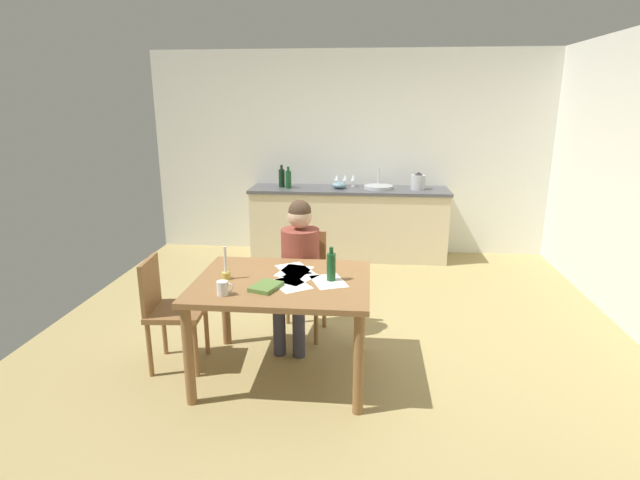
# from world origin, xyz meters

# --- Properties ---
(ground_plane) EXTENTS (5.20, 5.20, 0.04)m
(ground_plane) POSITION_xyz_m (0.00, 0.00, -0.02)
(ground_plane) COLOR tan
(wall_back) EXTENTS (5.20, 0.12, 2.60)m
(wall_back) POSITION_xyz_m (0.00, 2.60, 1.30)
(wall_back) COLOR silver
(wall_back) RESTS_ON ground
(kitchen_counter) EXTENTS (2.50, 0.64, 0.90)m
(kitchen_counter) POSITION_xyz_m (0.00, 2.24, 0.45)
(kitchen_counter) COLOR beige
(kitchen_counter) RESTS_ON ground
(dining_table) EXTENTS (1.24, 1.00, 0.74)m
(dining_table) POSITION_xyz_m (-0.35, -0.75, 0.64)
(dining_table) COLOR olive
(dining_table) RESTS_ON ground
(chair_at_table) EXTENTS (0.44, 0.44, 0.89)m
(chair_at_table) POSITION_xyz_m (-0.30, -0.01, 0.50)
(chair_at_table) COLOR olive
(chair_at_table) RESTS_ON ground
(person_seated) EXTENTS (0.37, 0.61, 1.19)m
(person_seated) POSITION_xyz_m (-0.31, -0.16, 0.68)
(person_seated) COLOR brown
(person_seated) RESTS_ON ground
(chair_side_empty) EXTENTS (0.43, 0.43, 0.85)m
(chair_side_empty) POSITION_xyz_m (-1.23, -0.70, 0.47)
(chair_side_empty) COLOR olive
(chair_side_empty) RESTS_ON ground
(coffee_mug) EXTENTS (0.11, 0.07, 0.10)m
(coffee_mug) POSITION_xyz_m (-0.68, -1.08, 0.79)
(coffee_mug) COLOR white
(coffee_mug) RESTS_ON dining_table
(candlestick) EXTENTS (0.06, 0.06, 0.24)m
(candlestick) POSITION_xyz_m (-0.75, -0.77, 0.81)
(candlestick) COLOR gold
(candlestick) RESTS_ON dining_table
(book_magazine) EXTENTS (0.22, 0.26, 0.03)m
(book_magazine) POSITION_xyz_m (-0.43, -0.93, 0.76)
(book_magazine) COLOR #577836
(book_magazine) RESTS_ON dining_table
(paper_letter) EXTENTS (0.30, 0.35, 0.00)m
(paper_letter) POSITION_xyz_m (-0.02, -0.75, 0.75)
(paper_letter) COLOR white
(paper_letter) RESTS_ON dining_table
(paper_bill) EXTENTS (0.34, 0.36, 0.00)m
(paper_bill) POSITION_xyz_m (-0.27, -0.84, 0.75)
(paper_bill) COLOR white
(paper_bill) RESTS_ON dining_table
(paper_envelope) EXTENTS (0.33, 0.36, 0.00)m
(paper_envelope) POSITION_xyz_m (-0.25, -0.70, 0.75)
(paper_envelope) COLOR white
(paper_envelope) RESTS_ON dining_table
(paper_receipt) EXTENTS (0.33, 0.36, 0.00)m
(paper_receipt) POSITION_xyz_m (-0.29, -0.52, 0.75)
(paper_receipt) COLOR white
(paper_receipt) RESTS_ON dining_table
(paper_notice) EXTENTS (0.28, 0.34, 0.00)m
(paper_notice) POSITION_xyz_m (-0.29, -0.56, 0.75)
(paper_notice) COLOR white
(paper_notice) RESTS_ON dining_table
(wine_bottle_on_table) EXTENTS (0.06, 0.06, 0.25)m
(wine_bottle_on_table) POSITION_xyz_m (-0.00, -0.73, 0.85)
(wine_bottle_on_table) COLOR #194C23
(wine_bottle_on_table) RESTS_ON dining_table
(sink_unit) EXTENTS (0.36, 0.36, 0.24)m
(sink_unit) POSITION_xyz_m (0.37, 2.24, 0.92)
(sink_unit) COLOR #B2B7BC
(sink_unit) RESTS_ON kitchen_counter
(bottle_oil) EXTENTS (0.08, 0.08, 0.28)m
(bottle_oil) POSITION_xyz_m (-0.86, 2.24, 1.02)
(bottle_oil) COLOR black
(bottle_oil) RESTS_ON kitchen_counter
(bottle_vinegar) EXTENTS (0.07, 0.07, 0.27)m
(bottle_vinegar) POSITION_xyz_m (-0.77, 2.17, 1.02)
(bottle_vinegar) COLOR #194C23
(bottle_vinegar) RESTS_ON kitchen_counter
(mixing_bowl) EXTENTS (0.18, 0.18, 0.08)m
(mixing_bowl) POSITION_xyz_m (-0.12, 2.22, 0.94)
(mixing_bowl) COLOR #668C99
(mixing_bowl) RESTS_ON kitchen_counter
(stovetop_kettle) EXTENTS (0.18, 0.18, 0.22)m
(stovetop_kettle) POSITION_xyz_m (0.86, 2.24, 1.00)
(stovetop_kettle) COLOR #B7BABF
(stovetop_kettle) RESTS_ON kitchen_counter
(wine_glass_near_sink) EXTENTS (0.07, 0.07, 0.15)m
(wine_glass_near_sink) POSITION_xyz_m (0.05, 2.39, 1.01)
(wine_glass_near_sink) COLOR silver
(wine_glass_near_sink) RESTS_ON kitchen_counter
(wine_glass_by_kettle) EXTENTS (0.07, 0.07, 0.15)m
(wine_glass_by_kettle) POSITION_xyz_m (-0.05, 2.39, 1.01)
(wine_glass_by_kettle) COLOR silver
(wine_glass_by_kettle) RESTS_ON kitchen_counter
(wine_glass_back_left) EXTENTS (0.07, 0.07, 0.15)m
(wine_glass_back_left) POSITION_xyz_m (-0.16, 2.39, 1.01)
(wine_glass_back_left) COLOR silver
(wine_glass_back_left) RESTS_ON kitchen_counter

